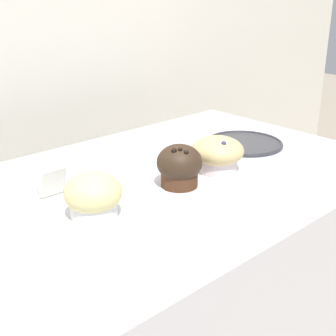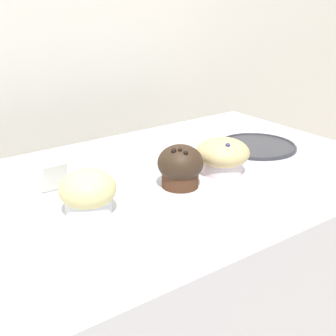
# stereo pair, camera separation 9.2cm
# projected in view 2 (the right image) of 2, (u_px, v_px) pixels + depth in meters

# --- Properties ---
(wall_back) EXTENTS (3.20, 0.10, 1.80)m
(wall_back) POSITION_uv_depth(u_px,v_px,m) (52.00, 112.00, 1.43)
(wall_back) COLOR beige
(wall_back) RESTS_ON ground
(muffin_front_center) EXTENTS (0.09, 0.09, 0.09)m
(muffin_front_center) POSITION_uv_depth(u_px,v_px,m) (180.00, 167.00, 0.93)
(muffin_front_center) COLOR #482A19
(muffin_front_center) RESTS_ON display_counter
(muffin_back_left) EXTENTS (0.10, 0.10, 0.08)m
(muffin_back_left) POSITION_uv_depth(u_px,v_px,m) (88.00, 192.00, 0.82)
(muffin_back_left) COLOR white
(muffin_back_left) RESTS_ON display_counter
(muffin_back_right) EXTENTS (0.11, 0.11, 0.08)m
(muffin_back_right) POSITION_uv_depth(u_px,v_px,m) (223.00, 156.00, 1.00)
(muffin_back_right) COLOR silver
(muffin_back_right) RESTS_ON display_counter
(serving_plate) EXTENTS (0.20, 0.20, 0.01)m
(serving_plate) POSITION_uv_depth(u_px,v_px,m) (257.00, 146.00, 1.17)
(serving_plate) COLOR #2D2D33
(serving_plate) RESTS_ON display_counter
(price_card) EXTENTS (0.05, 0.04, 0.06)m
(price_card) POSITION_uv_depth(u_px,v_px,m) (53.00, 176.00, 0.91)
(price_card) COLOR white
(price_card) RESTS_ON display_counter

